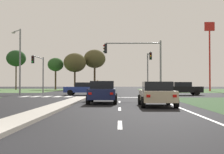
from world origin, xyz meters
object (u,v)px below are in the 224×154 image
(car_beige_second, at_px, (157,94))
(car_black_third, at_px, (183,88))
(traffic_signal_far_left, at_px, (39,67))
(pedestrian_at_median, at_px, (98,84))
(traffic_signal_far_right, at_px, (149,65))
(street_lamp_second, at_px, (19,58))
(treeline_second, at_px, (16,58))
(treeline_fourth, at_px, (75,63))
(treeline_fifth, at_px, (95,59))
(car_navy_fourth, at_px, (103,92))
(treeline_third, at_px, (56,65))
(fastfood_pole_sign, at_px, (210,41))
(car_maroon_near, at_px, (87,87))
(traffic_signal_near_right, at_px, (139,58))
(car_blue_fifth, at_px, (83,89))

(car_beige_second, height_order, car_black_third, car_black_third)
(traffic_signal_far_left, bearing_deg, pedestrian_at_median, 29.28)
(traffic_signal_far_right, distance_m, street_lamp_second, 17.25)
(car_black_third, relative_size, pedestrian_at_median, 2.42)
(pedestrian_at_median, xyz_separation_m, treeline_second, (-19.72, 20.14, 5.77))
(treeline_fourth, distance_m, treeline_fifth, 5.35)
(car_navy_fourth, xyz_separation_m, traffic_signal_far_right, (5.26, 20.57, 3.15))
(treeline_second, height_order, treeline_third, treeline_second)
(fastfood_pole_sign, bearing_deg, treeline_third, 157.95)
(traffic_signal_far_right, relative_size, street_lamp_second, 0.70)
(traffic_signal_far_right, height_order, treeline_third, treeline_third)
(car_black_third, distance_m, traffic_signal_far_left, 19.62)
(car_maroon_near, distance_m, treeline_fifth, 16.95)
(car_beige_second, height_order, traffic_signal_near_right, traffic_signal_near_right)
(car_maroon_near, bearing_deg, pedestrian_at_median, 107.48)
(car_black_third, xyz_separation_m, car_blue_fifth, (-11.79, 0.15, -0.02))
(car_navy_fourth, height_order, traffic_signal_far_left, traffic_signal_far_left)
(traffic_signal_far_left, bearing_deg, traffic_signal_near_right, -40.43)
(pedestrian_at_median, bearing_deg, street_lamp_second, -0.14)
(car_beige_second, distance_m, street_lamp_second, 24.06)
(traffic_signal_far_left, xyz_separation_m, traffic_signal_far_right, (15.20, 0.56, 0.27))
(car_navy_fourth, bearing_deg, car_maroon_near, 98.27)
(car_blue_fifth, relative_size, treeline_fourth, 0.55)
(car_navy_fourth, height_order, treeline_second, treeline_second)
(car_maroon_near, height_order, treeline_fifth, treeline_fifth)
(street_lamp_second, relative_size, treeline_second, 0.92)
(car_blue_fifth, height_order, street_lamp_second, street_lamp_second)
(car_maroon_near, distance_m, car_blue_fifth, 17.95)
(car_maroon_near, relative_size, car_navy_fourth, 1.08)
(traffic_signal_far_left, relative_size, treeline_second, 0.62)
(treeline_fourth, relative_size, treeline_fifth, 0.88)
(traffic_signal_far_left, distance_m, pedestrian_at_median, 9.24)
(car_blue_fifth, bearing_deg, car_beige_second, -159.49)
(treeline_second, bearing_deg, car_blue_fifth, -57.88)
(car_beige_second, bearing_deg, treeline_second, 118.12)
(car_maroon_near, xyz_separation_m, treeline_fourth, (-4.07, 12.56, 5.27))
(car_navy_fourth, xyz_separation_m, traffic_signal_far_left, (-9.94, 20.01, 2.88))
(traffic_signal_far_left, xyz_separation_m, treeline_third, (-3.44, 26.19, 2.02))
(street_lamp_second, bearing_deg, car_beige_second, -51.75)
(street_lamp_second, bearing_deg, car_blue_fifth, -8.88)
(treeline_third, distance_m, treeline_fourth, 4.74)
(traffic_signal_far_left, distance_m, traffic_signal_near_right, 17.15)
(car_maroon_near, height_order, car_beige_second, car_maroon_near)
(traffic_signal_near_right, height_order, treeline_fourth, treeline_fourth)
(traffic_signal_near_right, distance_m, fastfood_pole_sign, 29.17)
(traffic_signal_far_right, bearing_deg, treeline_fourth, 119.84)
(traffic_signal_far_right, distance_m, treeline_third, 31.74)
(treeline_fifth, bearing_deg, car_beige_second, -81.10)
(treeline_second, bearing_deg, pedestrian_at_median, -45.60)
(traffic_signal_near_right, bearing_deg, treeline_fourth, 108.22)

